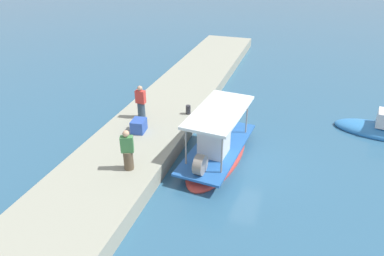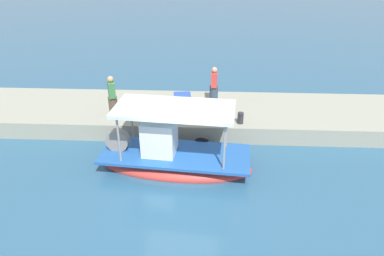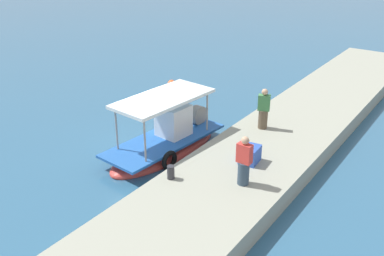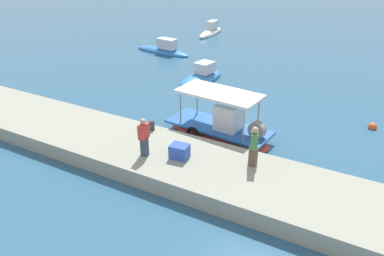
% 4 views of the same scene
% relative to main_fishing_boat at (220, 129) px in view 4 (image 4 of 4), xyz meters
% --- Properties ---
extents(ground_plane, '(120.00, 120.00, 0.00)m').
position_rel_main_fishing_boat_xyz_m(ground_plane, '(-0.37, 0.74, -0.41)').
color(ground_plane, '#2E5D7D').
extents(dock_quay, '(36.00, 3.83, 0.71)m').
position_rel_main_fishing_boat_xyz_m(dock_quay, '(-0.37, -3.57, -0.05)').
color(dock_quay, '#989B8A').
rests_on(dock_quay, ground_plane).
extents(main_fishing_boat, '(5.53, 2.42, 2.66)m').
position_rel_main_fishing_boat_xyz_m(main_fishing_boat, '(0.00, 0.00, 0.00)').
color(main_fishing_boat, '#C73F36').
rests_on(main_fishing_boat, ground_plane).
extents(fisherman_near_bollard, '(0.38, 0.47, 1.63)m').
position_rel_main_fishing_boat_xyz_m(fisherman_near_bollard, '(-1.44, -4.18, 1.04)').
color(fisherman_near_bollard, '#324557').
rests_on(fisherman_near_bollard, dock_quay).
extents(fisherman_by_crate, '(0.48, 0.53, 1.65)m').
position_rel_main_fishing_boat_xyz_m(fisherman_by_crate, '(2.73, -2.75, 1.05)').
color(fisherman_by_crate, brown).
rests_on(fisherman_by_crate, dock_quay).
extents(mooring_bollard, '(0.24, 0.24, 0.45)m').
position_rel_main_fishing_boat_xyz_m(mooring_bollard, '(-2.48, -2.13, 0.53)').
color(mooring_bollard, '#2D2D33').
rests_on(mooring_bollard, dock_quay).
extents(cargo_crate, '(0.79, 0.66, 0.57)m').
position_rel_main_fishing_boat_xyz_m(cargo_crate, '(-0.07, -3.68, 0.59)').
color(cargo_crate, '#2D53B3').
rests_on(cargo_crate, dock_quay).
extents(marker_buoy, '(0.43, 0.43, 0.43)m').
position_rel_main_fishing_boat_xyz_m(marker_buoy, '(6.42, 4.67, -0.32)').
color(marker_buoy, '#EA5923').
rests_on(marker_buoy, ground_plane).
extents(moored_boat_near, '(2.30, 4.29, 1.44)m').
position_rel_main_fishing_boat_xyz_m(moored_boat_near, '(-4.72, 7.02, -0.19)').
color(moored_boat_near, '#317CC5').
rests_on(moored_boat_near, ground_plane).
extents(moored_boat_mid, '(5.46, 1.91, 1.51)m').
position_rel_main_fishing_boat_xyz_m(moored_boat_mid, '(-10.87, 11.69, -0.19)').
color(moored_boat_mid, '#2C77C5').
rests_on(moored_boat_mid, ground_plane).
extents(moored_boat_far, '(1.58, 4.96, 1.52)m').
position_rel_main_fishing_boat_xyz_m(moored_boat_far, '(-10.56, 20.06, -0.16)').
color(moored_boat_far, silver).
rests_on(moored_boat_far, ground_plane).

